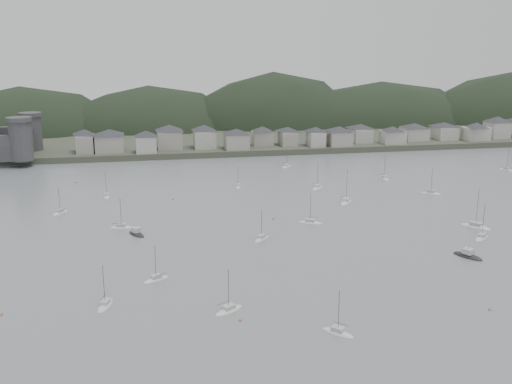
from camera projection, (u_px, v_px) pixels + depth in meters
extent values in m
plane|color=slate|center=(321.00, 300.00, 128.57)|extent=(900.00, 900.00, 0.00)
cube|color=#383D2D|center=(196.00, 123.00, 408.88)|extent=(900.00, 250.00, 3.00)
ellipsoid|color=black|center=(25.00, 150.00, 369.07)|extent=(138.98, 92.48, 81.13)
ellipsoid|color=black|center=(151.00, 146.00, 384.59)|extent=(132.08, 90.41, 79.74)
ellipsoid|color=black|center=(273.00, 146.00, 400.82)|extent=(133.88, 88.37, 101.41)
ellipsoid|color=black|center=(379.00, 140.00, 409.53)|extent=(165.81, 81.78, 82.55)
cylinder|color=#343437|center=(21.00, 141.00, 266.39)|extent=(10.00, 10.00, 18.00)
cylinder|color=#343437|center=(32.00, 133.00, 293.15)|extent=(10.00, 10.00, 17.00)
cube|color=#343437|center=(27.00, 143.00, 280.44)|extent=(3.50, 30.00, 12.00)
cube|color=gray|center=(86.00, 144.00, 287.77)|extent=(8.34, 12.91, 8.59)
pyramid|color=#2B2B31|center=(85.00, 132.00, 286.35)|extent=(15.78, 15.78, 3.01)
cube|color=gray|center=(110.00, 144.00, 289.37)|extent=(13.68, 13.35, 8.36)
pyramid|color=#2B2B31|center=(109.00, 132.00, 287.99)|extent=(20.07, 20.07, 2.93)
cube|color=#9F9C95|center=(146.00, 144.00, 287.68)|extent=(9.78, 10.20, 8.08)
pyramid|color=#2B2B31|center=(146.00, 133.00, 286.34)|extent=(14.83, 14.83, 2.83)
cube|color=gray|center=(170.00, 140.00, 298.97)|extent=(12.59, 13.33, 9.09)
pyramid|color=#2B2B31|center=(169.00, 128.00, 297.46)|extent=(19.24, 19.24, 3.18)
cube|color=#9F9C95|center=(205.00, 139.00, 300.84)|extent=(10.74, 12.17, 8.87)
pyramid|color=#2B2B31|center=(204.00, 128.00, 299.38)|extent=(17.01, 17.01, 3.10)
cube|color=gray|center=(236.00, 141.00, 297.66)|extent=(11.63, 12.09, 7.69)
pyramid|color=#2B2B31|center=(236.00, 131.00, 296.39)|extent=(17.61, 17.61, 2.69)
cube|color=gray|center=(262.00, 138.00, 308.80)|extent=(10.37, 9.35, 7.44)
pyramid|color=#2B2B31|center=(262.00, 129.00, 307.57)|extent=(14.65, 14.65, 2.60)
cube|color=gray|center=(288.00, 138.00, 309.04)|extent=(8.24, 12.20, 7.22)
pyramid|color=#2B2B31|center=(288.00, 129.00, 307.85)|extent=(15.17, 15.17, 2.53)
cube|color=#9F9C95|center=(316.00, 139.00, 306.62)|extent=(8.06, 10.91, 7.46)
pyramid|color=#2B2B31|center=(316.00, 129.00, 305.39)|extent=(14.08, 14.08, 2.61)
cube|color=gray|center=(339.00, 138.00, 307.48)|extent=(11.73, 11.78, 7.66)
pyramid|color=#2B2B31|center=(339.00, 129.00, 306.21)|extent=(17.46, 17.46, 2.68)
cube|color=#9F9C95|center=(361.00, 135.00, 319.85)|extent=(10.19, 13.02, 7.33)
pyramid|color=#2B2B31|center=(361.00, 126.00, 318.63)|extent=(17.23, 17.23, 2.57)
cube|color=#9F9C95|center=(393.00, 137.00, 314.27)|extent=(11.70, 9.81, 6.88)
pyramid|color=#2B2B31|center=(393.00, 129.00, 313.14)|extent=(15.97, 15.97, 2.41)
cube|color=#9F9C95|center=(414.00, 134.00, 325.82)|extent=(12.83, 12.48, 7.00)
pyramid|color=#2B2B31|center=(415.00, 125.00, 324.66)|extent=(18.79, 18.79, 2.45)
cube|color=#9F9C95|center=(444.00, 133.00, 329.74)|extent=(11.07, 13.50, 6.97)
pyramid|color=#2B2B31|center=(445.00, 124.00, 328.59)|extent=(18.25, 18.25, 2.44)
cube|color=#9F9C95|center=(476.00, 134.00, 325.22)|extent=(13.75, 9.12, 7.34)
pyramid|color=#2B2B31|center=(477.00, 125.00, 324.01)|extent=(16.97, 16.97, 2.57)
cube|color=#9F9C95|center=(497.00, 130.00, 334.10)|extent=(11.37, 11.57, 9.05)
pyramid|color=#2B2B31|center=(498.00, 119.00, 332.60)|extent=(17.03, 17.03, 3.17)
ellipsoid|color=silver|center=(262.00, 239.00, 168.49)|extent=(6.29, 6.85, 1.41)
cube|color=#B8B8B4|center=(262.00, 236.00, 168.24)|extent=(2.78, 2.89, 0.70)
cylinder|color=#3F3F42|center=(262.00, 224.00, 167.37)|extent=(0.12, 0.12, 8.83)
cylinder|color=#3F3F42|center=(265.00, 235.00, 167.33)|extent=(2.13, 2.49, 0.10)
ellipsoid|color=silver|center=(431.00, 194.00, 219.89)|extent=(7.78, 6.53, 1.56)
cube|color=#B8B8B4|center=(431.00, 191.00, 219.63)|extent=(3.21, 2.97, 0.70)
cylinder|color=#3F3F42|center=(432.00, 181.00, 218.67)|extent=(0.12, 0.12, 9.72)
cylinder|color=#3F3F42|center=(429.00, 190.00, 218.51)|extent=(2.91, 2.11, 0.10)
ellipsoid|color=silver|center=(338.00, 333.00, 113.41)|extent=(6.37, 6.71, 1.40)
cube|color=#B8B8B4|center=(338.00, 329.00, 113.16)|extent=(2.79, 2.85, 0.70)
cylinder|color=#3F3F42|center=(339.00, 312.00, 112.30)|extent=(0.12, 0.12, 8.77)
cylinder|color=#3F3F42|center=(341.00, 324.00, 114.08)|extent=(2.19, 2.41, 0.10)
ellipsoid|color=silver|center=(475.00, 227.00, 179.36)|extent=(8.61, 9.58, 1.96)
cube|color=#B8B8B4|center=(476.00, 224.00, 179.05)|extent=(3.83, 4.02, 0.70)
cylinder|color=#3F3F42|center=(477.00, 208.00, 177.82)|extent=(0.12, 0.12, 12.25)
cylinder|color=#3F3F42|center=(475.00, 223.00, 177.40)|extent=(2.86, 3.48, 0.10)
ellipsoid|color=silver|center=(122.00, 228.00, 178.85)|extent=(7.94, 3.82, 1.52)
cube|color=#B8B8B4|center=(121.00, 225.00, 178.59)|extent=(2.93, 2.15, 0.70)
cylinder|color=#3F3F42|center=(121.00, 213.00, 177.65)|extent=(0.12, 0.12, 9.53)
cylinder|color=#3F3F42|center=(117.00, 223.00, 177.96)|extent=(3.39, 0.74, 0.10)
ellipsoid|color=silver|center=(346.00, 202.00, 207.94)|extent=(8.10, 9.45, 1.90)
cube|color=#B8B8B4|center=(346.00, 199.00, 207.64)|extent=(3.66, 3.92, 0.70)
cylinder|color=#3F3F42|center=(347.00, 186.00, 206.45)|extent=(0.12, 0.12, 11.88)
cylinder|color=#3F3F42|center=(342.00, 197.00, 208.62)|extent=(2.63, 3.50, 0.10)
ellipsoid|color=silver|center=(238.00, 187.00, 230.68)|extent=(3.42, 6.75, 1.29)
cube|color=#B8B8B4|center=(238.00, 185.00, 230.45)|extent=(1.88, 2.51, 0.70)
cylinder|color=#3F3F42|center=(238.00, 177.00, 229.66)|extent=(0.12, 0.12, 8.06)
cylinder|color=#3F3F42|center=(237.00, 183.00, 231.35)|extent=(0.73, 2.86, 0.10)
ellipsoid|color=silver|center=(156.00, 280.00, 139.20)|extent=(7.13, 5.42, 1.39)
cube|color=#B8B8B4|center=(156.00, 276.00, 138.96)|extent=(2.87, 2.55, 0.70)
cylinder|color=#3F3F42|center=(155.00, 262.00, 138.10)|extent=(0.12, 0.12, 8.69)
cylinder|color=#3F3F42|center=(161.00, 275.00, 138.42)|extent=(2.75, 1.66, 0.10)
ellipsoid|color=silver|center=(105.00, 306.00, 125.35)|extent=(4.36, 7.74, 1.47)
cube|color=#B8B8B4|center=(105.00, 301.00, 125.10)|extent=(2.29, 2.93, 0.70)
cylinder|color=#3F3F42|center=(104.00, 285.00, 124.19)|extent=(0.12, 0.12, 9.21)
cylinder|color=#3F3F42|center=(103.00, 297.00, 126.10)|extent=(1.04, 3.21, 0.10)
ellipsoid|color=silver|center=(482.00, 238.00, 169.28)|extent=(7.80, 6.94, 1.59)
cube|color=#B8B8B4|center=(482.00, 235.00, 169.01)|extent=(3.26, 3.10, 0.70)
cylinder|color=#3F3F42|center=(483.00, 222.00, 168.03)|extent=(0.12, 0.12, 9.93)
cylinder|color=#3F3F42|center=(487.00, 234.00, 168.24)|extent=(2.86, 2.31, 0.10)
ellipsoid|color=silver|center=(60.00, 213.00, 194.57)|extent=(5.81, 7.11, 1.41)
cube|color=#B8B8B4|center=(60.00, 210.00, 194.33)|extent=(2.66, 2.91, 0.70)
cylinder|color=#3F3F42|center=(59.00, 200.00, 193.46)|extent=(0.12, 0.12, 8.81)
cylinder|color=#3F3F42|center=(62.00, 210.00, 193.32)|extent=(1.85, 2.69, 0.10)
ellipsoid|color=silver|center=(310.00, 223.00, 183.73)|extent=(8.14, 5.83, 1.57)
cube|color=#B8B8B4|center=(310.00, 220.00, 183.47)|extent=(3.24, 2.80, 0.70)
cylinder|color=#3F3F42|center=(311.00, 208.00, 182.49)|extent=(0.12, 0.12, 9.83)
cylinder|color=#3F3F42|center=(314.00, 217.00, 184.18)|extent=(3.19, 1.71, 0.10)
ellipsoid|color=silver|center=(229.00, 311.00, 122.94)|extent=(7.53, 6.14, 1.49)
cube|color=#B8B8B4|center=(229.00, 306.00, 122.68)|extent=(3.08, 2.82, 0.70)
cylinder|color=#3F3F42|center=(229.00, 290.00, 121.76)|extent=(0.12, 0.12, 9.33)
cylinder|color=#3F3F42|center=(223.00, 303.00, 123.05)|extent=(2.85, 1.95, 0.10)
ellipsoid|color=silver|center=(286.00, 167.00, 268.87)|extent=(6.48, 6.65, 1.41)
cube|color=#B8B8B4|center=(286.00, 165.00, 268.62)|extent=(2.82, 2.85, 0.70)
cylinder|color=#3F3F42|center=(287.00, 157.00, 267.76)|extent=(0.12, 0.12, 8.80)
cylinder|color=#3F3F42|center=(284.00, 163.00, 269.20)|extent=(2.25, 2.37, 0.10)
ellipsoid|color=silver|center=(506.00, 170.00, 261.64)|extent=(5.18, 7.71, 1.48)
cube|color=#B8B8B4|center=(507.00, 168.00, 261.38)|extent=(2.54, 3.02, 0.70)
cylinder|color=#3F3F42|center=(508.00, 160.00, 260.47)|extent=(0.12, 0.12, 9.24)
cylinder|color=#3F3F42|center=(507.00, 167.00, 259.99)|extent=(1.45, 3.07, 0.10)
ellipsoid|color=silver|center=(107.00, 197.00, 215.70)|extent=(2.48, 7.44, 1.48)
cube|color=#B8B8B4|center=(107.00, 194.00, 215.44)|extent=(1.67, 2.62, 0.70)
cylinder|color=#3F3F42|center=(106.00, 184.00, 214.53)|extent=(0.12, 0.12, 9.26)
cylinder|color=#3F3F42|center=(106.00, 194.00, 214.03)|extent=(0.15, 3.33, 0.10)
ellipsoid|color=silver|center=(317.00, 188.00, 228.69)|extent=(7.32, 8.04, 1.65)
cube|color=#B8B8B4|center=(318.00, 185.00, 228.41)|extent=(3.25, 3.38, 0.70)
cylinder|color=#3F3F42|center=(318.00, 175.00, 227.39)|extent=(0.12, 0.12, 10.32)
cylinder|color=#3F3F42|center=(314.00, 184.00, 229.19)|extent=(2.46, 2.92, 0.10)
ellipsoid|color=silver|center=(384.00, 179.00, 244.99)|extent=(2.52, 7.86, 1.57)
cube|color=#B8B8B4|center=(384.00, 176.00, 244.72)|extent=(1.73, 2.75, 0.70)
cylinder|color=#3F3F42|center=(385.00, 167.00, 243.75)|extent=(0.12, 0.12, 9.82)
cylinder|color=#3F3F42|center=(383.00, 174.00, 245.94)|extent=(0.10, 3.54, 0.10)
ellipsoid|color=black|center=(468.00, 257.00, 154.54)|extent=(6.72, 8.87, 1.86)
cube|color=#B8B8B4|center=(468.00, 251.00, 154.16)|extent=(3.29, 3.36, 1.40)
cylinder|color=#3F3F42|center=(469.00, 248.00, 153.94)|extent=(0.10, 0.10, 1.20)
ellipsoid|color=black|center=(137.00, 235.00, 172.69)|extent=(6.04, 8.05, 1.68)
cube|color=#B8B8B4|center=(136.00, 230.00, 172.33)|extent=(2.97, 3.04, 1.40)
cylinder|color=#3F3F42|center=(136.00, 227.00, 172.11)|extent=(0.10, 0.10, 1.20)
sphere|color=#C66842|center=(173.00, 199.00, 211.78)|extent=(0.70, 0.70, 0.70)
sphere|color=#C66842|center=(1.00, 314.00, 121.26)|extent=(0.70, 0.70, 0.70)
sphere|color=#C66842|center=(490.00, 309.00, 123.46)|extent=(0.70, 0.70, 0.70)
sphere|color=#C66842|center=(240.00, 320.00, 118.74)|extent=(0.70, 0.70, 0.70)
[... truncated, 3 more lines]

